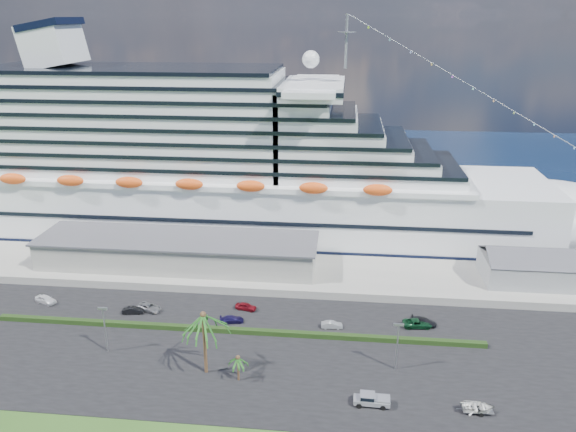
# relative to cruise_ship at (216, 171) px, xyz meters

# --- Properties ---
(ground) EXTENTS (420.00, 420.00, 0.00)m
(ground) POSITION_rel_cruise_ship_xyz_m (21.53, -64.00, -16.69)
(ground) COLOR #274B19
(ground) RESTS_ON ground
(asphalt_lot) EXTENTS (140.00, 38.00, 0.12)m
(asphalt_lot) POSITION_rel_cruise_ship_xyz_m (21.53, -53.00, -16.63)
(asphalt_lot) COLOR black
(asphalt_lot) RESTS_ON ground
(wharf) EXTENTS (240.00, 20.00, 1.80)m
(wharf) POSITION_rel_cruise_ship_xyz_m (21.53, -24.00, -15.79)
(wharf) COLOR gray
(wharf) RESTS_ON ground
(water) EXTENTS (420.00, 160.00, 0.02)m
(water) POSITION_rel_cruise_ship_xyz_m (21.53, 66.00, -16.68)
(water) COLOR black
(water) RESTS_ON ground
(cruise_ship) EXTENTS (191.00, 38.00, 54.00)m
(cruise_ship) POSITION_rel_cruise_ship_xyz_m (0.00, 0.00, 0.00)
(cruise_ship) COLOR silver
(cruise_ship) RESTS_ON ground
(terminal_building) EXTENTS (61.00, 15.00, 6.30)m
(terminal_building) POSITION_rel_cruise_ship_xyz_m (-3.47, -24.00, -11.68)
(terminal_building) COLOR gray
(terminal_building) RESTS_ON wharf
(port_shed) EXTENTS (24.00, 12.31, 7.37)m
(port_shed) POSITION_rel_cruise_ship_xyz_m (73.53, -24.00, -12.30)
(port_shed) COLOR gray
(port_shed) RESTS_ON wharf
(hedge) EXTENTS (88.00, 1.10, 0.90)m
(hedge) POSITION_rel_cruise_ship_xyz_m (13.53, -48.00, -16.12)
(hedge) COLOR black
(hedge) RESTS_ON asphalt_lot
(lamp_post_left) EXTENTS (1.60, 0.35, 8.27)m
(lamp_post_left) POSITION_rel_cruise_ship_xyz_m (-6.47, -56.00, -11.35)
(lamp_post_left) COLOR gray
(lamp_post_left) RESTS_ON asphalt_lot
(lamp_post_right) EXTENTS (1.60, 0.35, 8.27)m
(lamp_post_right) POSITION_rel_cruise_ship_xyz_m (41.53, -56.00, -11.35)
(lamp_post_right) COLOR gray
(lamp_post_right) RESTS_ON asphalt_lot
(palm_tall) EXTENTS (8.82, 8.82, 11.13)m
(palm_tall) POSITION_rel_cruise_ship_xyz_m (11.53, -60.00, -7.49)
(palm_tall) COLOR #47301E
(palm_tall) RESTS_ON ground
(palm_short) EXTENTS (3.53, 3.53, 4.56)m
(palm_short) POSITION_rel_cruise_ship_xyz_m (17.03, -61.50, -13.03)
(palm_short) COLOR #47301E
(palm_short) RESTS_ON ground
(parked_car_0) EXTENTS (4.89, 3.30, 1.55)m
(parked_car_0) POSITION_rel_cruise_ship_xyz_m (-25.40, -41.07, -15.80)
(parked_car_0) COLOR white
(parked_car_0) RESTS_ON asphalt_lot
(parked_car_1) EXTENTS (4.20, 2.08, 1.32)m
(parked_car_1) POSITION_rel_cruise_ship_xyz_m (-6.77, -43.25, -15.91)
(parked_car_1) COLOR black
(parked_car_1) RESTS_ON asphalt_lot
(parked_car_2) EXTENTS (5.40, 3.94, 1.37)m
(parked_car_2) POSITION_rel_cruise_ship_xyz_m (-4.15, -41.86, -15.89)
(parked_car_2) COLOR slate
(parked_car_2) RESTS_ON asphalt_lot
(parked_car_3) EXTENTS (4.61, 2.64, 1.26)m
(parked_car_3) POSITION_rel_cruise_ship_xyz_m (12.51, -44.50, -15.95)
(parked_car_3) COLOR #1B1447
(parked_car_3) RESTS_ON asphalt_lot
(parked_car_4) EXTENTS (4.33, 2.44, 1.39)m
(parked_car_4) POSITION_rel_cruise_ship_xyz_m (14.28, -39.57, -15.88)
(parked_car_4) COLOR maroon
(parked_car_4) RESTS_ON asphalt_lot
(parked_car_5) EXTENTS (3.92, 1.58, 1.27)m
(parked_car_5) POSITION_rel_cruise_ship_xyz_m (30.96, -44.50, -15.94)
(parked_car_5) COLOR #A8ABB0
(parked_car_5) RESTS_ON asphalt_lot
(parked_car_6) EXTENTS (5.50, 2.91, 1.47)m
(parked_car_6) POSITION_rel_cruise_ship_xyz_m (46.42, -42.52, -15.84)
(parked_car_6) COLOR #0E3B1F
(parked_car_6) RESTS_ON asphalt_lot
(parked_car_7) EXTENTS (5.07, 3.15, 1.37)m
(parked_car_7) POSITION_rel_cruise_ship_xyz_m (47.61, -41.62, -15.89)
(parked_car_7) COLOR black
(parked_car_7) RESTS_ON asphalt_lot
(pickup_truck) EXTENTS (5.36, 2.15, 1.87)m
(pickup_truck) POSITION_rel_cruise_ship_xyz_m (37.31, -65.34, -15.55)
(pickup_truck) COLOR black
(pickup_truck) RESTS_ON asphalt_lot
(boat_trailer) EXTENTS (5.37, 3.52, 1.54)m
(boat_trailer) POSITION_rel_cruise_ship_xyz_m (52.36, -65.47, -15.55)
(boat_trailer) COLOR gray
(boat_trailer) RESTS_ON asphalt_lot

